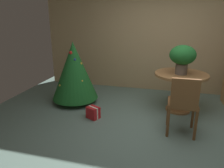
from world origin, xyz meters
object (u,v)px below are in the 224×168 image
object	(u,v)px
wooden_chair_near	(183,102)
holiday_tree	(74,71)
flower_vase	(183,56)
round_dining_table	(180,84)
gift_box_red	(93,113)

from	to	relation	value
wooden_chair_near	holiday_tree	world-z (taller)	holiday_tree
flower_vase	wooden_chair_near	world-z (taller)	flower_vase
wooden_chair_near	holiday_tree	xyz separation A→B (m)	(-2.15, 0.82, 0.16)
round_dining_table	flower_vase	xyz separation A→B (m)	(-0.01, -0.05, 0.55)
round_dining_table	flower_vase	bearing A→B (deg)	-105.08
round_dining_table	flower_vase	distance (m)	0.56
round_dining_table	holiday_tree	bearing A→B (deg)	-177.21
flower_vase	gift_box_red	distance (m)	1.93
holiday_tree	round_dining_table	bearing A→B (deg)	2.79
round_dining_table	holiday_tree	xyz separation A→B (m)	(-2.15, -0.11, 0.16)
wooden_chair_near	holiday_tree	size ratio (longest dim) A/B	0.73
holiday_tree	gift_box_red	distance (m)	1.08
round_dining_table	holiday_tree	distance (m)	2.16
flower_vase	holiday_tree	xyz separation A→B (m)	(-2.14, -0.05, -0.39)
flower_vase	gift_box_red	bearing A→B (deg)	-155.29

